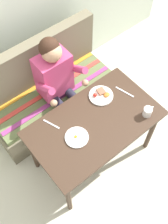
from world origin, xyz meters
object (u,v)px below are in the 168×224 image
fork (51,124)px  person (58,80)px  couch (50,95)px  knife (125,92)px  coffee_mug (148,112)px  table (94,127)px  plate_breakfast (101,95)px  plate_eggs (77,137)px

fork → person: bearing=26.3°
couch → knife: couch is taller
coffee_mug → fork: (-0.73, 0.47, -0.05)m
table → plate_breakfast: bearing=38.0°
plate_eggs → fork: plate_eggs is taller
plate_breakfast → table: bearing=-142.0°
person → fork: size_ratio=7.13×
fork → coffee_mug: bearing=-52.7°
person → plate_eggs: size_ratio=5.86×
person → plate_breakfast: 0.46m
table → knife: knife is taller
plate_breakfast → plate_eggs: size_ratio=1.12×
couch → plate_eggs: (-0.22, -0.78, 0.41)m
table → person: person is taller
plate_eggs → coffee_mug: size_ratio=1.75×
couch → person: bearing=-80.7°
plate_breakfast → fork: bearing=175.3°
table → coffee_mug: (0.42, -0.24, 0.13)m
person → table: bearing=-92.8°
plate_eggs → coffee_mug: bearing=-18.6°
coffee_mug → plate_breakfast: bearing=114.0°
table → couch: couch is taller
table → knife: size_ratio=6.00×
table → fork: size_ratio=7.06×
plate_breakfast → knife: (0.21, -0.11, -0.01)m
plate_eggs → knife: plate_eggs is taller
knife → plate_breakfast: bearing=137.2°
person → coffee_mug: bearing=-64.5°
couch → plate_breakfast: couch is taller
plate_breakfast → plate_eggs: plate_breakfast is taller
plate_breakfast → plate_eggs: bearing=-155.9°
plate_breakfast → coffee_mug: coffee_mug is taller
couch → plate_eggs: couch is taller
plate_breakfast → fork: size_ratio=1.36×
coffee_mug → table: bearing=150.8°
coffee_mug → knife: bearing=86.3°
fork → couch: bearing=39.4°
couch → person: 0.45m
plate_eggs → person: bearing=67.8°
plate_eggs → coffee_mug: (0.64, -0.22, 0.04)m
person → fork: bearing=-133.3°
table → plate_breakfast: (0.24, 0.18, 0.09)m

